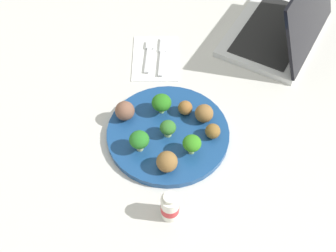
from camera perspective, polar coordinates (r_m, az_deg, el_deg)
ground_plane at (r=1.00m, az=0.00°, el=-1.25°), size 4.00×4.00×0.00m
plate at (r=1.00m, az=0.00°, el=-0.98°), size 0.28×0.28×0.02m
broccoli_floret_front_right at (r=1.00m, az=-0.86°, el=3.06°), size 0.05×0.05×0.05m
broccoli_floret_back_left at (r=0.93m, az=-3.79°, el=-1.85°), size 0.04×0.04×0.05m
broccoli_floret_center at (r=0.93m, az=3.15°, el=-2.31°), size 0.04×0.04×0.05m
broccoli_floret_far_rim at (r=0.96m, az=0.06°, el=-0.26°), size 0.04×0.04×0.04m
meatball_mid_right at (r=1.00m, az=-5.69°, el=2.00°), size 0.05×0.05×0.05m
meatball_mid_left at (r=0.91m, az=-0.03°, el=-4.70°), size 0.05×0.05×0.05m
meatball_front_right at (r=0.97m, az=5.89°, el=-0.67°), size 0.03×0.03×0.03m
meatball_back_left at (r=1.01m, az=2.27°, el=2.40°), size 0.03×0.03×0.03m
meatball_front_left at (r=1.00m, az=4.75°, el=1.67°), size 0.04×0.04×0.04m
napkin at (r=1.17m, az=-1.67°, el=8.94°), size 0.17×0.12×0.01m
fork at (r=1.17m, az=-2.54°, el=9.37°), size 0.12×0.02×0.01m
knife at (r=1.17m, az=-0.76°, el=9.36°), size 0.15×0.02×0.01m
yogurt_bottle at (r=0.87m, az=0.27°, el=-10.54°), size 0.04×0.04×0.07m
laptop at (r=1.25m, az=14.92°, el=12.46°), size 0.39×0.35×0.21m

